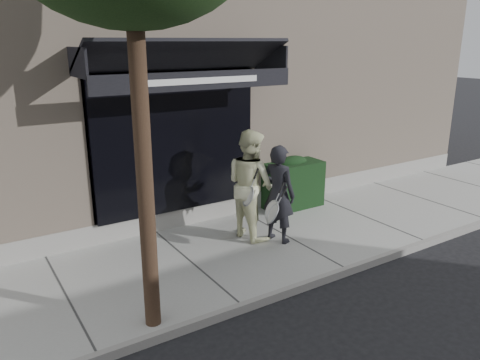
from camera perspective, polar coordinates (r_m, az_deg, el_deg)
ground at (r=8.92m, az=5.69°, el=-7.48°), size 80.00×80.00×0.00m
sidewalk at (r=8.90m, az=5.70°, el=-7.13°), size 20.00×3.00×0.12m
curb at (r=7.86m, az=12.78°, el=-10.78°), size 20.00×0.10×0.14m
building_facade at (r=12.44m, az=-8.47°, el=12.35°), size 14.30×8.04×5.64m
hedge at (r=10.25m, az=6.35°, el=-0.33°), size 1.30×0.70×1.14m
pedestrian_front at (r=8.35m, az=4.70°, el=-1.73°), size 0.83×0.92×1.79m
pedestrian_back at (r=8.51m, az=1.28°, el=-0.51°), size 0.86×1.05×2.01m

